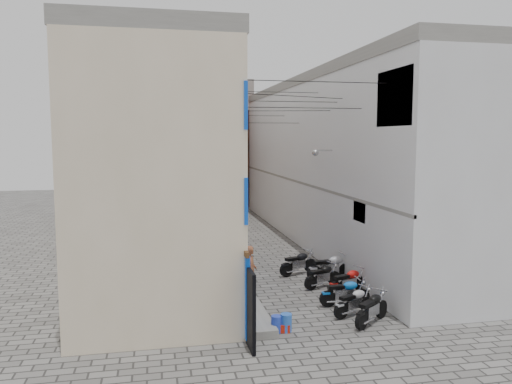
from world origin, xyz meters
TOP-DOWN VIEW (x-y plane):
  - ground at (0.00, 0.00)m, footprint 90.00×90.00m
  - plinth at (-2.05, 13.00)m, footprint 0.90×26.00m
  - building_left at (-4.98, 12.95)m, footprint 5.10×27.00m
  - building_right at (5.00, 13.00)m, footprint 5.94×26.00m
  - building_far_brick_left at (-2.00, 28.00)m, footprint 6.00×6.00m
  - building_far_brick_right at (3.00, 30.00)m, footprint 5.00×6.00m
  - building_far_concrete at (0.00, 34.00)m, footprint 8.00×5.00m
  - far_shopfront at (0.00, 25.20)m, footprint 2.00×0.30m
  - overhead_wires at (0.00, 7.64)m, footprint 5.80×13.02m
  - motorcycle_a at (1.51, 0.58)m, footprint 1.83×1.60m
  - motorcycle_b at (1.27, 1.37)m, footprint 1.79×1.15m
  - motorcycle_c at (1.31, 2.30)m, footprint 1.80×0.60m
  - motorcycle_d at (1.90, 3.42)m, footprint 1.97×1.19m
  - motorcycle_e at (1.27, 4.46)m, footprint 1.81×1.15m
  - motorcycle_f at (1.90, 5.33)m, footprint 2.10×0.87m
  - motorcycle_g at (0.87, 6.43)m, footprint 1.96×1.25m
  - person_a at (-1.81, 3.19)m, footprint 0.50×0.70m
  - person_b at (-2.05, 6.00)m, footprint 0.86×0.93m
  - water_jug_near at (-1.55, 0.50)m, footprint 0.32×0.32m
  - water_jug_far at (-1.25, 0.50)m, footprint 0.40×0.40m
  - red_crate at (-1.34, 0.50)m, footprint 0.44×0.37m

SIDE VIEW (x-z plane):
  - ground at x=0.00m, z-range 0.00..0.00m
  - red_crate at x=-1.34m, z-range 0.00..0.24m
  - plinth at x=-2.05m, z-range 0.00..0.25m
  - water_jug_near at x=-1.55m, z-range 0.00..0.50m
  - water_jug_far at x=-1.25m, z-range 0.00..0.54m
  - motorcycle_b at x=1.27m, z-range 0.00..0.99m
  - motorcycle_e at x=1.27m, z-range 0.00..1.00m
  - motorcycle_c at x=1.31m, z-range 0.00..1.04m
  - motorcycle_a at x=1.51m, z-range 0.00..1.07m
  - motorcycle_g at x=0.87m, z-range 0.00..1.09m
  - motorcycle_d at x=1.90m, z-range 0.00..1.09m
  - motorcycle_f at x=1.90m, z-range 0.00..1.18m
  - person_b at x=-2.05m, z-range 0.25..1.79m
  - person_a at x=-1.81m, z-range 0.25..2.05m
  - far_shopfront at x=0.00m, z-range 0.00..2.40m
  - building_far_brick_right at x=3.00m, z-range 0.00..8.00m
  - building_left at x=-4.98m, z-range 0.00..9.00m
  - building_right at x=5.00m, z-range 0.01..9.01m
  - building_far_brick_left at x=-2.00m, z-range 0.00..10.00m
  - building_far_concrete at x=0.00m, z-range 0.00..11.00m
  - overhead_wires at x=0.00m, z-range 6.46..7.79m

